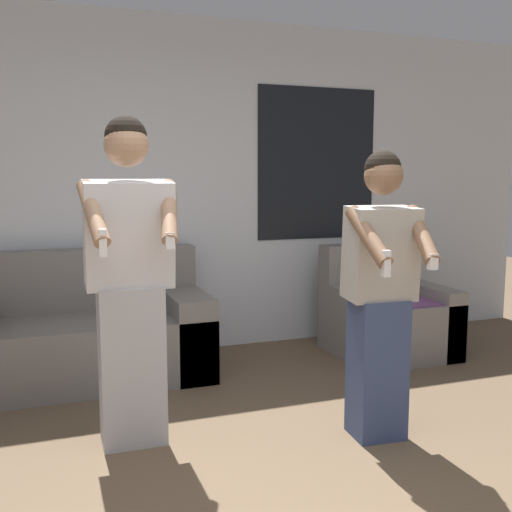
{
  "coord_description": "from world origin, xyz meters",
  "views": [
    {
      "loc": [
        -0.97,
        -1.87,
        1.44
      ],
      "look_at": [
        0.12,
        1.09,
        1.02
      ],
      "focal_mm": 42.0,
      "sensor_mm": 36.0,
      "label": 1
    }
  ],
  "objects_px": {
    "armchair": "(386,316)",
    "person_right": "(380,294)",
    "couch": "(86,335)",
    "person_left": "(130,282)"
  },
  "relations": [
    {
      "from": "armchair",
      "to": "person_left",
      "type": "distance_m",
      "value": 2.48
    },
    {
      "from": "couch",
      "to": "armchair",
      "type": "bearing_deg",
      "value": -5.12
    },
    {
      "from": "couch",
      "to": "person_right",
      "type": "relative_size",
      "value": 1.08
    },
    {
      "from": "armchair",
      "to": "person_left",
      "type": "bearing_deg",
      "value": -156.18
    },
    {
      "from": "armchair",
      "to": "person_right",
      "type": "distance_m",
      "value": 1.71
    },
    {
      "from": "couch",
      "to": "person_left",
      "type": "height_order",
      "value": "person_left"
    },
    {
      "from": "couch",
      "to": "person_right",
      "type": "height_order",
      "value": "person_right"
    },
    {
      "from": "armchair",
      "to": "person_right",
      "type": "height_order",
      "value": "person_right"
    },
    {
      "from": "person_left",
      "to": "armchair",
      "type": "bearing_deg",
      "value": 23.82
    },
    {
      "from": "couch",
      "to": "armchair",
      "type": "distance_m",
      "value": 2.37
    }
  ]
}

